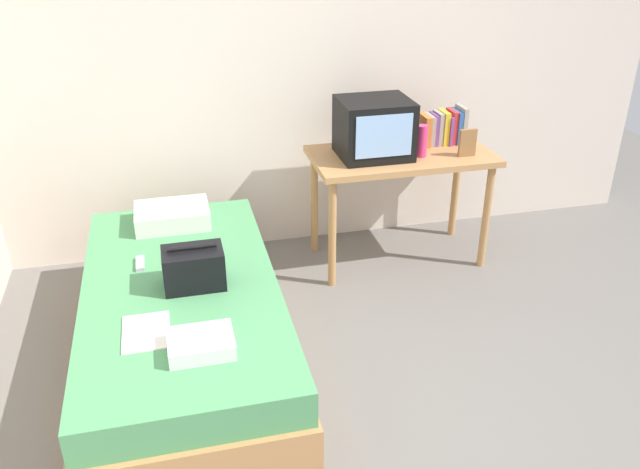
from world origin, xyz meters
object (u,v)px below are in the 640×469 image
at_px(remote_silver, 140,264).
at_px(folded_towel, 201,344).
at_px(picture_frame, 467,143).
at_px(magazine, 146,332).
at_px(pillow, 172,216).
at_px(handbag, 194,268).
at_px(tv, 374,128).
at_px(book_row, 442,128).
at_px(desk, 401,168).
at_px(water_bottle, 422,141).
at_px(remote_dark, 214,344).
at_px(bed, 184,323).

distance_m(remote_silver, folded_towel, 0.86).
relative_size(picture_frame, magazine, 0.61).
distance_m(pillow, handbag, 0.74).
bearing_deg(pillow, folded_towel, -87.12).
xyz_separation_m(tv, pillow, (-1.28, -0.10, -0.41)).
bearing_deg(book_row, magazine, -146.15).
xyz_separation_m(magazine, remote_silver, (-0.03, 0.63, 0.01)).
distance_m(tv, remote_silver, 1.64).
relative_size(desk, handbag, 3.87).
distance_m(water_bottle, remote_dark, 1.97).
bearing_deg(water_bottle, bed, -155.24).
distance_m(pillow, remote_dark, 1.28).
bearing_deg(desk, folded_towel, -135.45).
height_order(desk, water_bottle, water_bottle).
height_order(book_row, picture_frame, book_row).
relative_size(handbag, remote_dark, 1.92).
height_order(tv, handbag, tv).
bearing_deg(magazine, water_bottle, 32.63).
height_order(bed, pillow, pillow).
bearing_deg(picture_frame, remote_silver, -168.61).
bearing_deg(picture_frame, tv, 165.27).
xyz_separation_m(picture_frame, magazine, (-2.01, -1.04, -0.37)).
distance_m(water_bottle, book_row, 0.31).
xyz_separation_m(water_bottle, pillow, (-1.57, -0.01, -0.33)).
height_order(bed, magazine, magazine).
bearing_deg(water_bottle, handbag, -153.21).
relative_size(book_row, remote_dark, 1.87).
bearing_deg(remote_dark, remote_silver, 111.10).
bearing_deg(remote_dark, bed, 101.69).
bearing_deg(tv, water_bottle, -15.80).
relative_size(picture_frame, remote_dark, 1.13).
height_order(remote_dark, folded_towel, folded_towel).
relative_size(tv, folded_towel, 1.57).
bearing_deg(picture_frame, folded_towel, -145.27).
height_order(bed, book_row, book_row).
height_order(desk, pillow, desk).
bearing_deg(tv, desk, -0.61).
distance_m(picture_frame, remote_dark, 2.14).
distance_m(desk, magazine, 2.03).
distance_m(water_bottle, handbag, 1.69).
relative_size(desk, remote_dark, 7.44).
height_order(water_bottle, folded_towel, water_bottle).
bearing_deg(handbag, tv, 34.82).
bearing_deg(folded_towel, remote_dark, 20.27).
bearing_deg(magazine, book_row, 33.85).
xyz_separation_m(tv, picture_frame, (0.57, -0.15, -0.09)).
height_order(bed, desk, desk).
distance_m(book_row, folded_towel, 2.32).
relative_size(pillow, handbag, 1.44).
bearing_deg(tv, remote_dark, -130.32).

